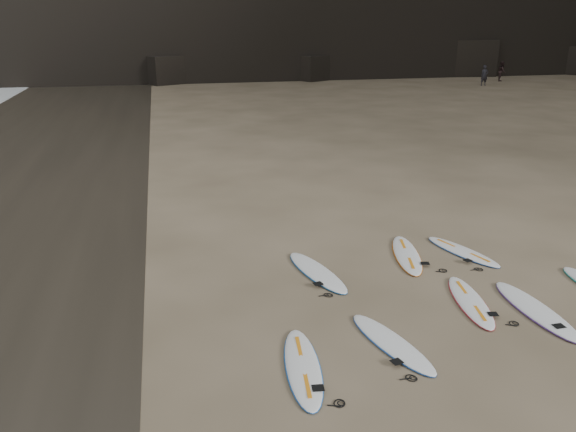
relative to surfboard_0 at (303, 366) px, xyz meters
name	(u,v)px	position (x,y,z in m)	size (l,w,h in m)	color
ground	(486,310)	(4.25, 1.16, -0.04)	(240.00, 240.00, 0.00)	#897559
surfboard_0	(303,366)	(0.00, 0.00, 0.00)	(0.59, 2.47, 0.09)	white
surfboard_1	(392,343)	(1.81, 0.37, 0.00)	(0.57, 2.38, 0.09)	white
surfboard_2	(470,301)	(4.10, 1.53, 0.00)	(0.58, 2.41, 0.09)	white
surfboard_3	(536,309)	(5.23, 0.89, 0.00)	(0.64, 2.67, 0.10)	white
surfboard_5	(317,272)	(1.28, 3.68, 0.00)	(0.62, 2.57, 0.09)	white
surfboard_6	(407,254)	(3.81, 4.17, 0.00)	(0.61, 2.55, 0.09)	white
surfboard_7	(463,251)	(5.32, 4.05, 0.00)	(0.57, 2.37, 0.09)	white
person_a	(484,75)	(26.24, 37.99, 0.84)	(0.64, 0.42, 1.77)	#232227
person_b	(502,71)	(29.83, 40.90, 0.87)	(0.88, 0.69, 1.82)	black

